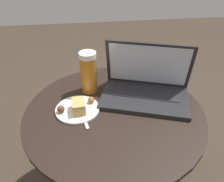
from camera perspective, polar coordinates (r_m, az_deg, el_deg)
table at (r=1.00m, az=0.51°, el=-11.63°), size 0.73×0.73×0.57m
laptop at (r=0.96m, az=8.81°, el=1.19°), size 0.42×0.33×0.23m
beer_glass at (r=0.96m, az=-6.12°, el=4.89°), size 0.07×0.07×0.19m
snack_plate at (r=0.89m, az=-8.97°, el=-4.37°), size 0.18×0.18×0.05m
fork at (r=0.89m, az=-7.94°, el=-5.52°), size 0.05×0.17×0.00m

